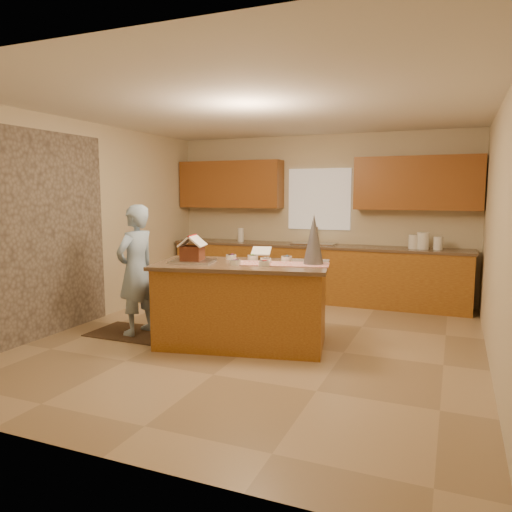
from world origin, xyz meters
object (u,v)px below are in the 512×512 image
Objects in this scene: tinsel_tree at (314,239)px; gingerbread_house at (192,251)px; island_base at (242,306)px; boy at (136,270)px.

tinsel_tree is 1.67× the size of gingerbread_house.
tinsel_tree is 1.40m from gingerbread_house.
island_base is 1.17× the size of boy.
boy reaches higher than island_base.
gingerbread_house is at bearing 95.30° from boy.
gingerbread_house reaches higher than island_base.
gingerbread_house is at bearing -164.04° from tinsel_tree.
tinsel_tree is 2.23m from boy.
island_base is 5.46× the size of gingerbread_house.
boy reaches higher than tinsel_tree.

